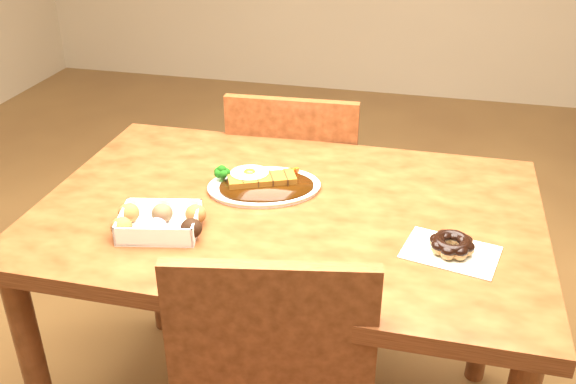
% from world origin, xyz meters
% --- Properties ---
extents(table, '(1.20, 0.80, 0.75)m').
position_xyz_m(table, '(0.00, 0.00, 0.65)').
color(table, '#48210E').
rests_on(table, ground).
extents(chair_far, '(0.44, 0.44, 0.87)m').
position_xyz_m(chair_far, '(-0.10, 0.53, 0.48)').
color(chair_far, '#48210E').
rests_on(chair_far, ground).
extents(katsu_curry_plate, '(0.33, 0.28, 0.06)m').
position_xyz_m(katsu_curry_plate, '(-0.09, 0.07, 0.76)').
color(katsu_curry_plate, white).
rests_on(katsu_curry_plate, table).
extents(donut_box, '(0.21, 0.17, 0.05)m').
position_xyz_m(donut_box, '(-0.26, -0.18, 0.77)').
color(donut_box, white).
rests_on(donut_box, table).
extents(pon_de_ring, '(0.22, 0.18, 0.04)m').
position_xyz_m(pon_de_ring, '(0.39, -0.11, 0.77)').
color(pon_de_ring, silver).
rests_on(pon_de_ring, table).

